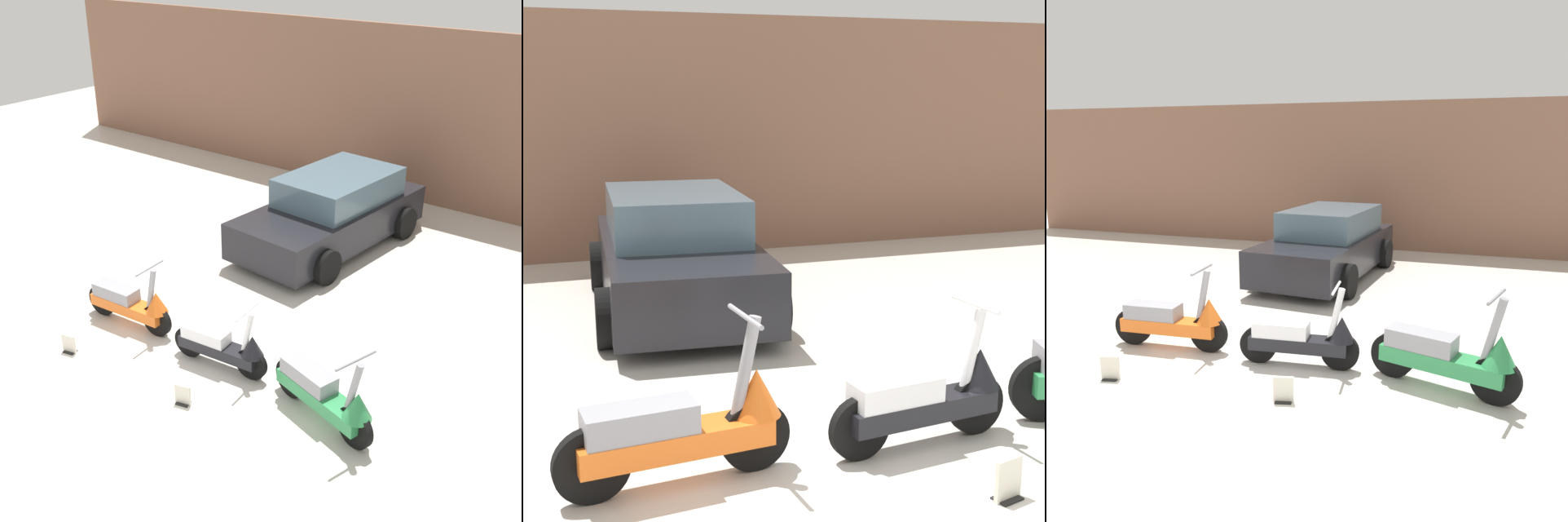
{
  "view_description": "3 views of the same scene",
  "coord_description": "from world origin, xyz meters",
  "views": [
    {
      "loc": [
        5.03,
        -4.01,
        4.94
      ],
      "look_at": [
        -0.12,
        2.8,
        0.63
      ],
      "focal_mm": 45.0,
      "sensor_mm": 36.0,
      "label": 1
    },
    {
      "loc": [
        -2.03,
        -3.31,
        2.36
      ],
      "look_at": [
        0.25,
        3.12,
        0.88
      ],
      "focal_mm": 55.0,
      "sensor_mm": 36.0,
      "label": 2
    },
    {
      "loc": [
        2.28,
        -3.9,
        2.44
      ],
      "look_at": [
        0.05,
        2.78,
        0.81
      ],
      "focal_mm": 35.0,
      "sensor_mm": 36.0,
      "label": 3
    }
  ],
  "objects": [
    {
      "name": "scooter_front_right",
      "position": [
        0.56,
        1.12,
        0.34
      ],
      "size": [
        1.36,
        0.49,
        0.95
      ],
      "rotation": [
        0.0,
        0.0,
        0.1
      ],
      "color": "black",
      "rests_on": "ground_plane"
    },
    {
      "name": "car_rear_left",
      "position": [
        -0.3,
        5.08,
        0.61
      ],
      "size": [
        2.05,
        3.86,
        1.27
      ],
      "rotation": [
        0.0,
        0.0,
        -1.66
      ],
      "color": "black",
      "rests_on": "ground_plane"
    },
    {
      "name": "wall_back",
      "position": [
        0.0,
        7.95,
        1.69
      ],
      "size": [
        19.6,
        0.12,
        3.38
      ],
      "primitive_type": "cube",
      "color": "#845B47",
      "rests_on": "ground_plane"
    },
    {
      "name": "scooter_front_left",
      "position": [
        -1.09,
        1.12,
        0.36
      ],
      "size": [
        1.47,
        0.53,
        1.03
      ],
      "rotation": [
        0.0,
        0.0,
        0.08
      ],
      "color": "black",
      "rests_on": "ground_plane"
    },
    {
      "name": "placard_near_right_scooter",
      "position": [
        0.64,
        0.29,
        0.11
      ],
      "size": [
        0.2,
        0.16,
        0.26
      ],
      "rotation": [
        0.0,
        0.0,
        0.25
      ],
      "color": "black",
      "rests_on": "ground_plane"
    }
  ]
}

